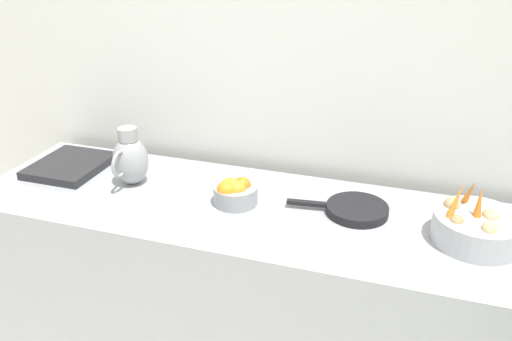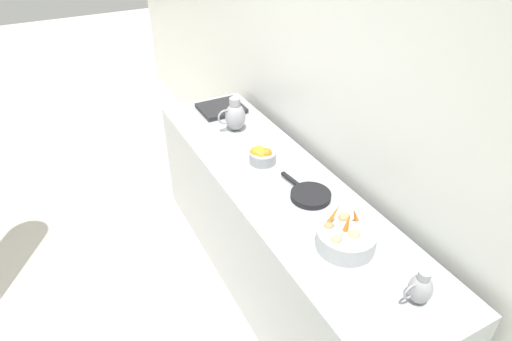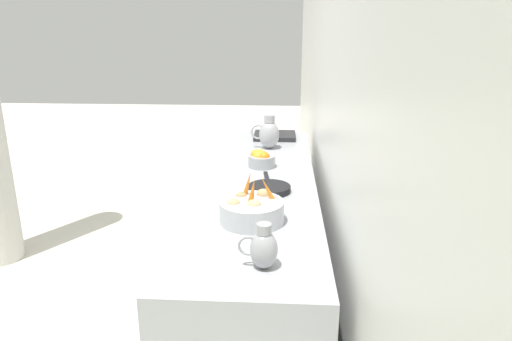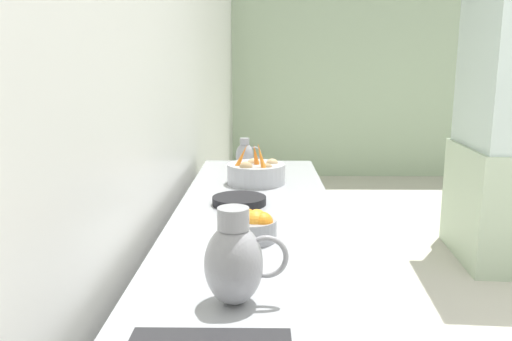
{
  "view_description": "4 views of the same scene",
  "coord_description": "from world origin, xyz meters",
  "px_view_note": "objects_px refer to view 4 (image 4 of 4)",
  "views": [
    {
      "loc": [
        0.19,
        0.46,
        1.92
      ],
      "look_at": [
        -1.42,
        -0.06,
        1.12
      ],
      "focal_mm": 36.06,
      "sensor_mm": 36.0,
      "label": 1
    },
    {
      "loc": [
        -0.34,
        1.97,
        2.5
      ],
      "look_at": [
        -1.32,
        0.1,
        1.07
      ],
      "focal_mm": 30.8,
      "sensor_mm": 36.0,
      "label": 2
    },
    {
      "loc": [
        -1.64,
        2.71,
        1.8
      ],
      "look_at": [
        -1.49,
        0.24,
        1.02
      ],
      "focal_mm": 32.23,
      "sensor_mm": 36.0,
      "label": 3
    },
    {
      "loc": [
        -1.47,
        -1.87,
        1.51
      ],
      "look_at": [
        -1.49,
        -0.01,
        1.14
      ],
      "focal_mm": 35.67,
      "sensor_mm": 36.0,
      "label": 4
    }
  ],
  "objects_px": {
    "vegetable_colander": "(256,173)",
    "skillet_on_counter": "(239,201)",
    "metal_pitcher_short": "(245,154)",
    "metal_pitcher_tall": "(235,261)",
    "orange_bowl": "(254,226)"
  },
  "relations": [
    {
      "from": "vegetable_colander",
      "to": "skillet_on_counter",
      "type": "relative_size",
      "value": 0.77
    },
    {
      "from": "vegetable_colander",
      "to": "skillet_on_counter",
      "type": "xyz_separation_m",
      "value": [
        -0.07,
        -0.42,
        -0.04
      ]
    },
    {
      "from": "vegetable_colander",
      "to": "metal_pitcher_short",
      "type": "relative_size",
      "value": 1.68
    },
    {
      "from": "vegetable_colander",
      "to": "metal_pitcher_tall",
      "type": "bearing_deg",
      "value": -91.46
    },
    {
      "from": "metal_pitcher_short",
      "to": "skillet_on_counter",
      "type": "height_order",
      "value": "metal_pitcher_short"
    },
    {
      "from": "vegetable_colander",
      "to": "metal_pitcher_short",
      "type": "bearing_deg",
      "value": 99.69
    },
    {
      "from": "orange_bowl",
      "to": "metal_pitcher_tall",
      "type": "bearing_deg",
      "value": -94.6
    },
    {
      "from": "orange_bowl",
      "to": "metal_pitcher_tall",
      "type": "distance_m",
      "value": 0.49
    },
    {
      "from": "metal_pitcher_tall",
      "to": "skillet_on_counter",
      "type": "distance_m",
      "value": 0.96
    },
    {
      "from": "metal_pitcher_short",
      "to": "skillet_on_counter",
      "type": "distance_m",
      "value": 0.85
    },
    {
      "from": "orange_bowl",
      "to": "vegetable_colander",
      "type": "bearing_deg",
      "value": 90.24
    },
    {
      "from": "orange_bowl",
      "to": "metal_pitcher_tall",
      "type": "height_order",
      "value": "metal_pitcher_tall"
    },
    {
      "from": "skillet_on_counter",
      "to": "metal_pitcher_short",
      "type": "bearing_deg",
      "value": 90.32
    },
    {
      "from": "orange_bowl",
      "to": "skillet_on_counter",
      "type": "xyz_separation_m",
      "value": [
        -0.07,
        0.47,
        -0.04
      ]
    },
    {
      "from": "vegetable_colander",
      "to": "orange_bowl",
      "type": "height_order",
      "value": "vegetable_colander"
    }
  ]
}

